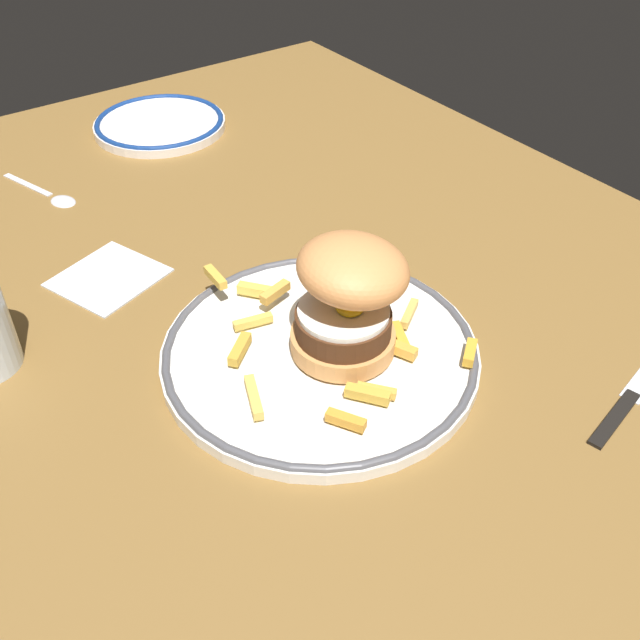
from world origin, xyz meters
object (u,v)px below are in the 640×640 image
(side_plate, at_px, (160,124))
(knife, at_px, (632,395))
(burger, at_px, (349,297))
(spoon, at_px, (55,196))
(dinner_plate, at_px, (320,351))
(napkin, at_px, (108,277))

(side_plate, distance_m, knife, 0.74)
(burger, distance_m, spoon, 0.47)
(dinner_plate, xyz_separation_m, napkin, (-0.23, -0.11, -0.01))
(spoon, distance_m, napkin, 0.20)
(knife, bearing_deg, dinner_plate, -136.19)
(burger, relative_size, side_plate, 0.72)
(burger, bearing_deg, side_plate, 171.93)
(side_plate, xyz_separation_m, spoon, (0.10, -0.19, -0.00))
(side_plate, distance_m, spoon, 0.22)
(dinner_plate, distance_m, side_plate, 0.54)
(side_plate, xyz_separation_m, napkin, (0.30, -0.21, -0.01))
(burger, xyz_separation_m, knife, (0.19, 0.17, -0.07))
(burger, xyz_separation_m, napkin, (-0.25, -0.13, -0.07))
(dinner_plate, height_order, burger, burger)
(side_plate, relative_size, knife, 1.05)
(burger, distance_m, napkin, 0.29)
(napkin, bearing_deg, side_plate, 145.33)
(knife, distance_m, spoon, 0.69)
(knife, height_order, spoon, spoon)
(burger, relative_size, spoon, 1.03)
(burger, height_order, side_plate, burger)
(burger, height_order, napkin, burger)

